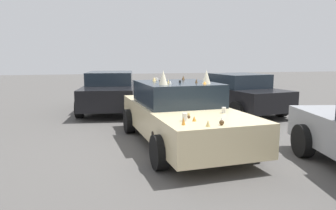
# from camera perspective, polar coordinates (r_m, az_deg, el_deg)

# --- Properties ---
(ground_plane) EXTENTS (60.00, 60.00, 0.00)m
(ground_plane) POSITION_cam_1_polar(r_m,az_deg,el_deg) (7.11, 2.38, -7.11)
(ground_plane) COLOR #514F4C
(art_car_decorated) EXTENTS (4.64, 2.33, 1.67)m
(art_car_decorated) POSITION_cam_1_polar(r_m,az_deg,el_deg) (7.01, 2.24, -1.58)
(art_car_decorated) COLOR beige
(art_car_decorated) RESTS_ON ground
(parked_sedan_row_back_center) EXTENTS (4.61, 2.37, 1.40)m
(parked_sedan_row_back_center) POSITION_cam_1_polar(r_m,az_deg,el_deg) (11.62, -10.47, 2.54)
(parked_sedan_row_back_center) COLOR black
(parked_sedan_row_back_center) RESTS_ON ground
(parked_sedan_far_right) EXTENTS (4.16, 2.50, 1.36)m
(parked_sedan_far_right) POSITION_cam_1_polar(r_m,az_deg,el_deg) (11.20, 12.59, 2.07)
(parked_sedan_far_right) COLOR black
(parked_sedan_far_right) RESTS_ON ground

